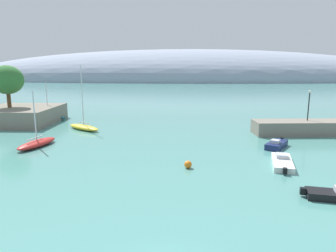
% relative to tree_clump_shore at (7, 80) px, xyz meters
% --- Properties ---
extents(shore_outcrop, '(12.00, 12.54, 2.79)m').
position_rel_tree_clump_shore_xyz_m(shore_outcrop, '(1.65, 0.30, -6.08)').
color(shore_outcrop, gray).
rests_on(shore_outcrop, ground).
extents(tree_clump_shore, '(5.42, 5.42, 7.15)m').
position_rel_tree_clump_shore_xyz_m(tree_clump_shore, '(0.00, 0.00, 0.00)').
color(tree_clump_shore, brown).
rests_on(tree_clump_shore, shore_outcrop).
extents(distant_ridge, '(319.53, 87.28, 41.40)m').
position_rel_tree_clump_shore_xyz_m(distant_ridge, '(35.45, 163.01, -7.48)').
color(distant_ridge, '#8E99AD').
rests_on(distant_ridge, ground).
extents(sailboat_red_near_shore, '(3.60, 6.51, 6.89)m').
position_rel_tree_clump_shore_xyz_m(sailboat_red_near_shore, '(11.70, -15.34, -7.01)').
color(sailboat_red_near_shore, red).
rests_on(sailboat_red_near_shore, water).
extents(sailboat_yellow_mid_mooring, '(6.48, 5.45, 9.90)m').
position_rel_tree_clump_shore_xyz_m(sailboat_yellow_mid_mooring, '(14.41, -5.11, -7.00)').
color(sailboat_yellow_mid_mooring, yellow).
rests_on(sailboat_yellow_mid_mooring, water).
extents(sailboat_teal_outer_mooring, '(6.77, 1.99, 6.91)m').
position_rel_tree_clump_shore_xyz_m(sailboat_teal_outer_mooring, '(5.11, 3.47, -7.04)').
color(sailboat_teal_outer_mooring, '#1E6B70').
rests_on(sailboat_teal_outer_mooring, water).
extents(motorboat_navy_foreground, '(3.64, 4.31, 1.11)m').
position_rel_tree_clump_shore_xyz_m(motorboat_navy_foreground, '(41.23, -14.78, -7.08)').
color(motorboat_navy_foreground, navy).
rests_on(motorboat_navy_foreground, water).
extents(motorboat_white_alongside_breakwater, '(3.08, 5.91, 0.96)m').
position_rel_tree_clump_shore_xyz_m(motorboat_white_alongside_breakwater, '(39.72, -21.49, -7.15)').
color(motorboat_white_alongside_breakwater, white).
rests_on(motorboat_white_alongside_breakwater, water).
extents(motorboat_black_outer, '(4.32, 2.28, 0.99)m').
position_rel_tree_clump_shore_xyz_m(motorboat_black_outer, '(40.87, -29.47, -7.14)').
color(motorboat_black_outer, black).
rests_on(motorboat_black_outer, water).
extents(mooring_buoy_orange, '(0.75, 0.75, 0.75)m').
position_rel_tree_clump_shore_xyz_m(mooring_buoy_orange, '(30.16, -22.76, -7.10)').
color(mooring_buoy_orange, orange).
rests_on(mooring_buoy_orange, water).
extents(harbor_lamp_post, '(0.36, 0.36, 4.39)m').
position_rel_tree_clump_shore_xyz_m(harbor_lamp_post, '(48.06, -6.80, -2.78)').
color(harbor_lamp_post, black).
rests_on(harbor_lamp_post, breakwater_rocks).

